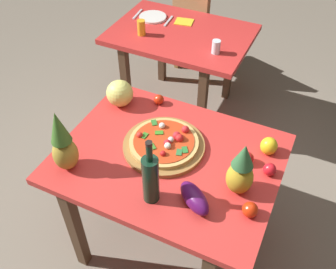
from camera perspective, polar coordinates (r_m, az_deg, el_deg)
name	(u,v)px	position (r m, az deg, el deg)	size (l,w,h in m)	color
ground_plane	(169,233)	(2.53, 0.09, -14.82)	(10.00, 10.00, 0.00)	gray
display_table	(169,168)	(2.00, 0.11, -5.16)	(1.13, 0.87, 0.74)	#4F3523
background_table	(181,45)	(3.02, 1.93, 13.52)	(1.06, 0.75, 0.74)	#4F3523
dining_chair	(197,26)	(3.62, 4.47, 16.14)	(0.51, 0.51, 0.85)	olive
pizza_board	(164,146)	(1.97, -0.62, -1.70)	(0.43, 0.43, 0.03)	olive
pizza	(165,142)	(1.95, -0.49, -1.09)	(0.36, 0.36, 0.06)	tan
wine_bottle	(151,178)	(1.66, -2.67, -6.69)	(0.08, 0.08, 0.36)	black
pineapple_left	(241,171)	(1.72, 11.03, -5.50)	(0.12, 0.12, 0.30)	gold
pineapple_right	(63,144)	(1.84, -15.72, -1.43)	(0.12, 0.12, 0.35)	#AB8D32
melon	(120,93)	(2.21, -7.35, 6.25)	(0.16, 0.16, 0.16)	#DCDC6C
bell_pepper	(269,146)	(1.99, 15.10, -1.70)	(0.09, 0.09, 0.10)	yellow
eggplant	(194,198)	(1.71, 4.04, -9.63)	(0.20, 0.09, 0.09)	#490F4B
tomato_by_bottle	(250,210)	(1.72, 12.39, -11.12)	(0.07, 0.07, 0.07)	red
tomato_near_board	(247,158)	(1.92, 11.93, -3.55)	(0.07, 0.07, 0.07)	red
tomato_beside_pepper	(270,169)	(1.89, 15.22, -5.15)	(0.06, 0.06, 0.06)	red
tomato_at_corner	(159,100)	(2.23, -1.40, 5.34)	(0.06, 0.06, 0.06)	red
drinking_glass_juice	(141,28)	(2.91, -4.09, 15.92)	(0.06, 0.06, 0.12)	gold
drinking_glass_water	(216,47)	(2.70, 7.33, 13.09)	(0.06, 0.06, 0.10)	silver
dinner_plate	(153,17)	(3.16, -2.34, 17.43)	(0.22, 0.22, 0.02)	white
fork_utensil	(137,14)	(3.23, -4.67, 17.80)	(0.02, 0.18, 0.01)	silver
knife_utensil	(168,21)	(3.11, 0.06, 16.88)	(0.02, 0.18, 0.01)	silver
napkin_folded	(184,22)	(3.10, 2.46, 16.77)	(0.14, 0.12, 0.01)	yellow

